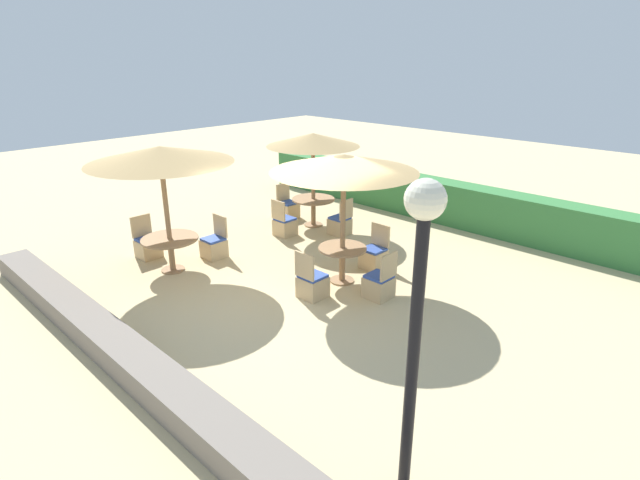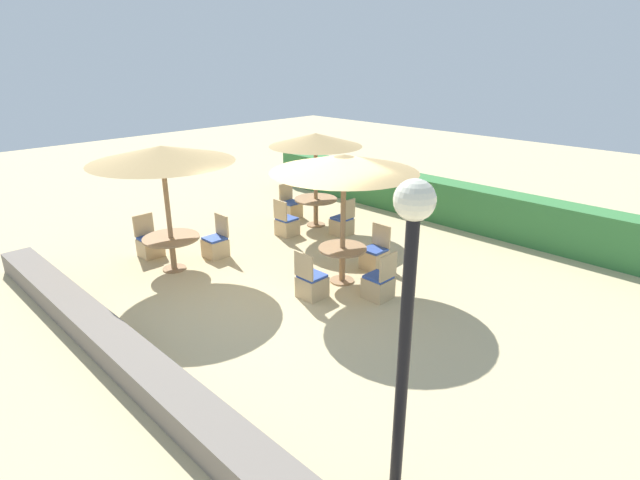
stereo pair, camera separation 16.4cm
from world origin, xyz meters
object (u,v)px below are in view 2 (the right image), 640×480
at_px(patio_chair_back_left_east, 342,224).
at_px(patio_chair_back_left_west, 291,208).
at_px(round_table_front_left, 172,243).
at_px(patio_chair_front_left_north, 216,245).
at_px(parasol_front_left, 162,154).
at_px(patio_chair_center_north, 375,257).
at_px(parasol_back_left, 316,140).
at_px(round_table_center, 342,256).
at_px(lamp_post, 409,286).
at_px(patio_chair_back_left_south, 287,225).
at_px(patio_chair_front_left_west, 150,245).
at_px(patio_chair_center_south, 311,284).
at_px(patio_chair_center_east, 379,285).
at_px(parasol_center, 344,164).
at_px(round_table_back_left, 316,204).

distance_m(patio_chair_back_left_east, patio_chair_back_left_west, 1.94).
height_order(round_table_front_left, patio_chair_front_left_north, patio_chair_front_left_north).
distance_m(patio_chair_back_left_west, parasol_front_left, 4.72).
bearing_deg(patio_chair_center_north, parasol_front_left, 45.55).
bearing_deg(parasol_front_left, parasol_back_left, 88.70).
height_order(round_table_center, patio_chair_back_left_west, patio_chair_back_left_west).
relative_size(patio_chair_center_north, patio_chair_back_left_east, 1.00).
bearing_deg(parasol_back_left, round_table_center, -36.09).
xyz_separation_m(lamp_post, patio_chair_back_left_east, (-5.65, 5.36, -2.09)).
height_order(patio_chair_center_north, patio_chair_back_left_west, same).
height_order(patio_chair_back_left_south, patio_chair_back_left_west, same).
bearing_deg(patio_chair_center_north, patio_chair_front_left_west, 36.89).
xyz_separation_m(patio_chair_center_north, patio_chair_back_left_south, (-2.84, 0.05, 0.00)).
bearing_deg(parasol_back_left, patio_chair_back_left_east, -1.78).
xyz_separation_m(patio_chair_center_south, patio_chair_back_left_south, (-2.85, 1.91, 0.00)).
bearing_deg(patio_chair_center_south, parasol_front_left, -158.69).
xyz_separation_m(round_table_center, patio_chair_center_south, (0.05, -0.90, -0.28)).
xyz_separation_m(lamp_post, patio_chair_front_left_north, (-6.69, 2.33, -2.09)).
relative_size(patio_chair_center_east, patio_chair_back_left_south, 1.00).
xyz_separation_m(patio_chair_center_east, patio_chair_back_left_east, (-2.81, 2.07, 0.00)).
bearing_deg(patio_chair_front_left_west, patio_chair_front_left_north, 133.98).
relative_size(round_table_front_left, patio_chair_front_left_north, 1.24).
distance_m(patio_chair_back_left_south, patio_chair_front_left_west, 3.26).
height_order(parasol_center, patio_chair_center_north, parasol_center).
relative_size(parasol_back_left, round_table_back_left, 2.18).
relative_size(round_table_center, patio_chair_back_left_west, 1.02).
xyz_separation_m(parasol_front_left, patio_chair_front_left_north, (0.02, 1.04, -2.16)).
height_order(patio_chair_center_east, patio_chair_center_south, same).
bearing_deg(patio_chair_front_left_north, round_table_center, -160.57).
bearing_deg(patio_chair_front_left_west, parasol_back_left, 164.53).
bearing_deg(patio_chair_front_left_north, lamp_post, 160.83).
distance_m(patio_chair_center_east, patio_chair_center_south, 1.24).
xyz_separation_m(patio_chair_center_south, patio_chair_back_left_west, (-3.84, 2.95, 0.00)).
bearing_deg(lamp_post, parasol_back_left, 140.84).
xyz_separation_m(parasol_center, patio_chair_front_left_west, (-3.94, -2.04, -2.11)).
bearing_deg(parasol_back_left, parasol_front_left, -91.30).
relative_size(parasol_center, patio_chair_back_left_west, 2.98).
distance_m(parasol_center, patio_chair_center_east, 2.32).
relative_size(parasol_center, patio_chair_front_left_north, 2.98).
bearing_deg(round_table_center, patio_chair_front_left_west, -152.63).
height_order(patio_chair_center_south, parasol_back_left, parasol_back_left).
distance_m(patio_chair_center_east, patio_chair_front_left_west, 5.29).
bearing_deg(parasol_back_left, patio_chair_back_left_west, -179.94).
relative_size(parasol_front_left, patio_chair_front_left_west, 3.04).
bearing_deg(round_table_center, round_table_front_left, -144.71).
bearing_deg(patio_chair_center_east, patio_chair_center_north, 42.15).
bearing_deg(patio_chair_center_south, parasol_back_left, 134.15).
bearing_deg(round_table_back_left, parasol_back_left, 45.00).
height_order(patio_chair_center_north, round_table_front_left, patio_chair_center_north).
xyz_separation_m(patio_chair_center_south, round_table_back_left, (-2.86, 2.95, 0.32)).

